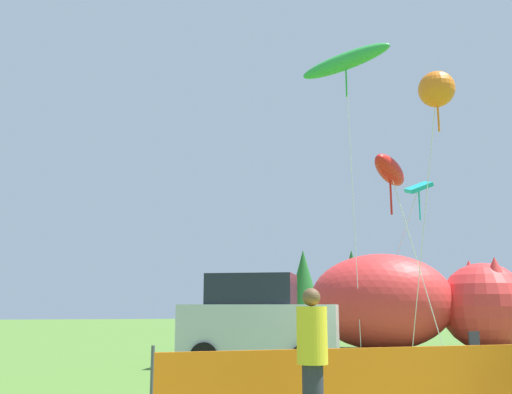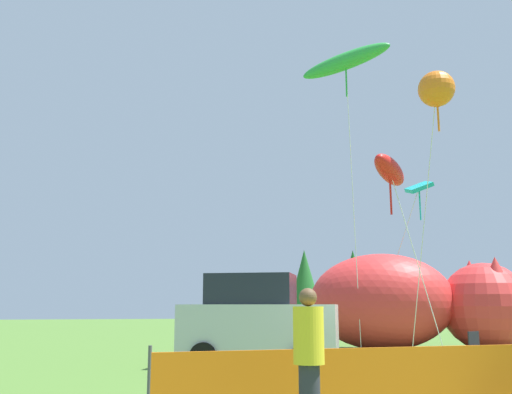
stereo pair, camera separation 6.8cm
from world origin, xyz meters
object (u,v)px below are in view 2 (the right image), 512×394
spectator_in_red_shirt (309,354)px  folding_chair (480,348)px  kite_green_fish (346,62)px  kite_red_lizard (390,171)px  kite_orange_flower (436,90)px  inflatable_cat (412,305)px  kite_teal_diamond (418,190)px  parked_car (257,322)px

spectator_in_red_shirt → folding_chair: bearing=42.4°
spectator_in_red_shirt → kite_green_fish: kite_green_fish is taller
kite_red_lizard → kite_green_fish: 5.26m
kite_orange_flower → kite_red_lizard: bearing=161.1°
kite_green_fish → inflatable_cat: bearing=23.4°
folding_chair → kite_green_fish: bearing=158.9°
inflatable_cat → kite_teal_diamond: kite_teal_diamond is taller
spectator_in_red_shirt → kite_teal_diamond: kite_teal_diamond is taller
kite_teal_diamond → kite_green_fish: size_ratio=0.61×
inflatable_cat → kite_red_lizard: 5.94m
inflatable_cat → kite_orange_flower: kite_orange_flower is taller
kite_green_fish → kite_red_lizard: bearing=-86.4°
spectator_in_red_shirt → kite_red_lizard: (5.11, 8.07, 4.43)m
kite_orange_flower → kite_green_fish: size_ratio=0.79×
kite_teal_diamond → parked_car: bearing=-144.0°
parked_car → spectator_in_red_shirt: (-1.06, -7.56, -0.18)m
kite_teal_diamond → inflatable_cat: bearing=-132.7°
folding_chair → kite_red_lizard: bearing=164.0°
inflatable_cat → folding_chair: bearing=-88.4°
kite_orange_flower → kite_red_lizard: size_ratio=1.41×
kite_orange_flower → folding_chair: bearing=-106.6°
spectator_in_red_shirt → kite_green_fish: (4.94, 10.73, 8.96)m
folding_chair → kite_teal_diamond: size_ratio=0.14×
kite_orange_flower → kite_teal_diamond: kite_orange_flower is taller
kite_red_lizard → folding_chair: bearing=-75.8°
folding_chair → spectator_in_red_shirt: spectator_in_red_shirt is taller
kite_red_lizard → inflatable_cat: bearing=56.9°
spectator_in_red_shirt → kite_orange_flower: kite_orange_flower is taller
parked_car → spectator_in_red_shirt: 7.63m
spectator_in_red_shirt → kite_red_lizard: size_ratio=0.29×
parked_car → kite_green_fish: size_ratio=0.40×
spectator_in_red_shirt → kite_orange_flower: size_ratio=0.21×
folding_chair → kite_orange_flower: kite_orange_flower is taller
inflatable_cat → kite_green_fish: size_ratio=0.73×
kite_orange_flower → kite_green_fish: (-1.55, 3.14, 2.10)m
folding_chair → kite_green_fish: (-0.87, 5.43, 9.35)m
kite_orange_flower → kite_teal_diamond: size_ratio=1.30×
inflatable_cat → kite_green_fish: 8.84m
parked_car → folding_chair: parked_car is taller
folding_chair → kite_teal_diamond: (2.98, 7.88, 5.44)m
spectator_in_red_shirt → kite_orange_flower: bearing=49.5°
parked_car → folding_chair: size_ratio=4.54×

